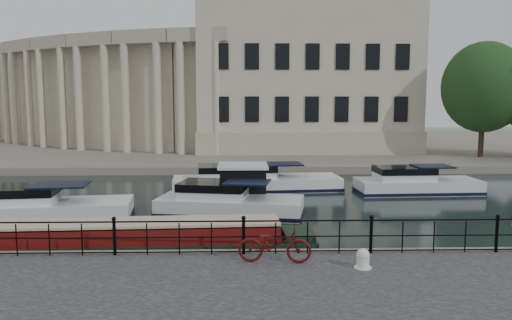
{
  "coord_description": "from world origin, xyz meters",
  "views": [
    {
      "loc": [
        -0.02,
        -17.38,
        5.33
      ],
      "look_at": [
        0.5,
        2.0,
        3.0
      ],
      "focal_mm": 35.0,
      "sensor_mm": 36.0,
      "label": 1
    }
  ],
  "objects_px": {
    "bicycle": "(275,244)",
    "harbour_hut": "(243,187)",
    "narrowboat": "(130,245)",
    "mooring_bollard": "(363,259)"
  },
  "relations": [
    {
      "from": "bicycle",
      "to": "harbour_hut",
      "type": "height_order",
      "value": "harbour_hut"
    },
    {
      "from": "bicycle",
      "to": "narrowboat",
      "type": "xyz_separation_m",
      "value": [
        -4.84,
        2.58,
        -0.75
      ]
    },
    {
      "from": "bicycle",
      "to": "mooring_bollard",
      "type": "height_order",
      "value": "bicycle"
    },
    {
      "from": "bicycle",
      "to": "harbour_hut",
      "type": "relative_size",
      "value": 0.64
    },
    {
      "from": "narrowboat",
      "to": "harbour_hut",
      "type": "height_order",
      "value": "harbour_hut"
    },
    {
      "from": "bicycle",
      "to": "harbour_hut",
      "type": "distance_m",
      "value": 10.63
    },
    {
      "from": "mooring_bollard",
      "to": "harbour_hut",
      "type": "relative_size",
      "value": 0.17
    },
    {
      "from": "harbour_hut",
      "to": "bicycle",
      "type": "bearing_deg",
      "value": -85.38
    },
    {
      "from": "narrowboat",
      "to": "harbour_hut",
      "type": "distance_m",
      "value": 8.93
    },
    {
      "from": "narrowboat",
      "to": "harbour_hut",
      "type": "xyz_separation_m",
      "value": [
        3.9,
        8.01,
        0.59
      ]
    }
  ]
}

